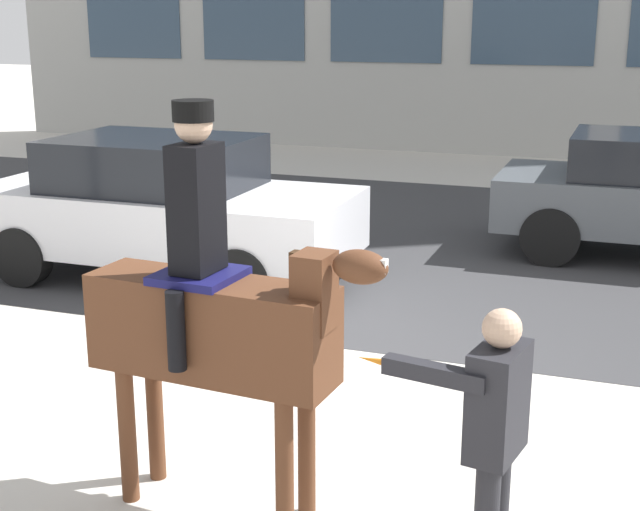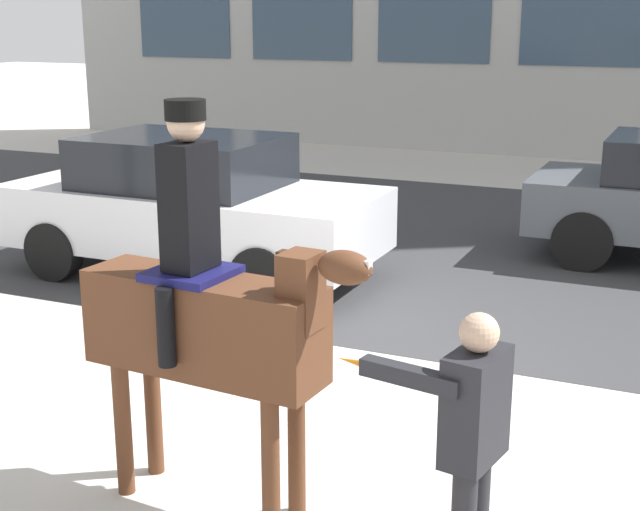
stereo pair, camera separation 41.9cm
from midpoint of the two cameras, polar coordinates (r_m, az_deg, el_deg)
name	(u,v)px [view 1 (the left image)]	position (r m, az deg, el deg)	size (l,w,h in m)	color
ground_plane	(337,370)	(7.90, -0.45, -7.34)	(80.00, 80.00, 0.00)	beige
road_surface	(449,243)	(12.25, 7.26, 0.77)	(25.65, 8.50, 0.01)	#38383A
mounted_horse_lead	(216,316)	(5.40, -8.92, -3.89)	(1.97, 0.65, 2.56)	#59331E
pedestrian_bystander	(493,433)	(4.68, 8.44, -11.23)	(0.88, 0.44, 1.63)	#232328
street_car_near_lane	(162,206)	(10.63, -11.17, 3.10)	(4.44, 2.00, 1.66)	silver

